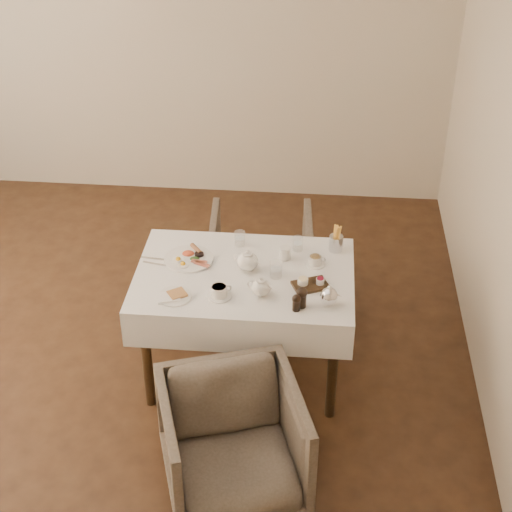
{
  "coord_description": "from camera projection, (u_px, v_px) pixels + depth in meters",
  "views": [
    {
      "loc": [
        1.21,
        -3.59,
        3.38
      ],
      "look_at": [
        0.86,
        0.24,
        0.82
      ],
      "focal_mm": 55.0,
      "sensor_mm": 36.0,
      "label": 1
    }
  ],
  "objects": [
    {
      "name": "creamer",
      "position": [
        285.0,
        253.0,
        4.69
      ],
      "size": [
        0.09,
        0.09,
        0.08
      ],
      "primitive_type": "cylinder",
      "rotation": [
        0.0,
        0.0,
        -0.43
      ],
      "color": "white",
      "rests_on": "table"
    },
    {
      "name": "breakfast_plate",
      "position": [
        189.0,
        258.0,
        4.7
      ],
      "size": [
        0.3,
        0.3,
        0.04
      ],
      "rotation": [
        0.0,
        0.0,
        0.21
      ],
      "color": "white",
      "rests_on": "table"
    },
    {
      "name": "teacup_far",
      "position": [
        315.0,
        261.0,
        4.65
      ],
      "size": [
        0.12,
        0.12,
        0.06
      ],
      "rotation": [
        0.0,
        0.0,
        0.06
      ],
      "color": "white",
      "rests_on": "table"
    },
    {
      "name": "armchair_far",
      "position": [
        261.0,
        259.0,
        5.48
      ],
      "size": [
        0.75,
        0.76,
        0.65
      ],
      "primitive_type": "imported",
      "rotation": [
        0.0,
        0.0,
        3.21
      ],
      "color": "#473F34",
      "rests_on": "ground"
    },
    {
      "name": "glass_left",
      "position": [
        240.0,
        238.0,
        4.82
      ],
      "size": [
        0.09,
        0.09,
        0.09
      ],
      "primitive_type": "cylinder",
      "rotation": [
        0.0,
        0.0,
        0.38
      ],
      "color": "silver",
      "rests_on": "table"
    },
    {
      "name": "fries_cup",
      "position": [
        336.0,
        239.0,
        4.75
      ],
      "size": [
        0.08,
        0.08,
        0.18
      ],
      "rotation": [
        0.0,
        0.0,
        0.12
      ],
      "color": "silver",
      "rests_on": "table"
    },
    {
      "name": "teapot_front",
      "position": [
        261.0,
        286.0,
        4.37
      ],
      "size": [
        0.18,
        0.15,
        0.12
      ],
      "primitive_type": null,
      "rotation": [
        0.0,
        0.0,
        -0.28
      ],
      "color": "white",
      "rests_on": "table"
    },
    {
      "name": "cutlery_knife",
      "position": [
        158.0,
        264.0,
        4.66
      ],
      "size": [
        0.19,
        0.05,
        0.0
      ],
      "primitive_type": "cube",
      "rotation": [
        0.0,
        0.0,
        1.36
      ],
      "color": "silver",
      "rests_on": "table"
    },
    {
      "name": "teapot_centre",
      "position": [
        248.0,
        260.0,
        4.58
      ],
      "size": [
        0.21,
        0.19,
        0.14
      ],
      "primitive_type": null,
      "rotation": [
        0.0,
        0.0,
        -0.41
      ],
      "color": "white",
      "rests_on": "table"
    },
    {
      "name": "condiment_board",
      "position": [
        310.0,
        284.0,
        4.47
      ],
      "size": [
        0.23,
        0.2,
        0.05
      ],
      "rotation": [
        0.0,
        0.0,
        0.4
      ],
      "color": "black",
      "rests_on": "table"
    },
    {
      "name": "glass_mid",
      "position": [
        276.0,
        269.0,
        4.53
      ],
      "size": [
        0.08,
        0.08,
        0.1
      ],
      "primitive_type": "cylinder",
      "rotation": [
        0.0,
        0.0,
        0.19
      ],
      "color": "silver",
      "rests_on": "table"
    },
    {
      "name": "glass_right",
      "position": [
        298.0,
        244.0,
        4.77
      ],
      "size": [
        0.07,
        0.07,
        0.09
      ],
      "primitive_type": "cylinder",
      "rotation": [
        0.0,
        0.0,
        -0.16
      ],
      "color": "silver",
      "rests_on": "table"
    },
    {
      "name": "silver_pot",
      "position": [
        329.0,
        295.0,
        4.3
      ],
      "size": [
        0.15,
        0.13,
        0.13
      ],
      "primitive_type": null,
      "rotation": [
        0.0,
        0.0,
        0.33
      ],
      "color": "white",
      "rests_on": "table"
    },
    {
      "name": "pepper_mill_left",
      "position": [
        296.0,
        303.0,
        4.26
      ],
      "size": [
        0.07,
        0.07,
        0.1
      ],
      "primitive_type": null,
      "rotation": [
        0.0,
        0.0,
        0.4
      ],
      "color": "black",
      "rests_on": "table"
    },
    {
      "name": "teacup_near",
      "position": [
        219.0,
        292.0,
        4.38
      ],
      "size": [
        0.14,
        0.14,
        0.07
      ],
      "rotation": [
        0.0,
        0.0,
        0.44
      ],
      "color": "white",
      "rests_on": "table"
    },
    {
      "name": "pepper_mill_right",
      "position": [
        302.0,
        297.0,
        4.29
      ],
      "size": [
        0.07,
        0.07,
        0.13
      ],
      "primitive_type": null,
      "rotation": [
        0.0,
        0.0,
        0.09
      ],
      "color": "black",
      "rests_on": "table"
    },
    {
      "name": "table",
      "position": [
        244.0,
        290.0,
        4.65
      ],
      "size": [
        1.28,
        0.88,
        0.75
      ],
      "color": "black",
      "rests_on": "ground"
    },
    {
      "name": "cutlery_fork",
      "position": [
        157.0,
        259.0,
        4.71
      ],
      "size": [
        0.2,
        0.04,
        0.0
      ],
      "primitive_type": "cube",
      "rotation": [
        0.0,
        0.0,
        1.46
      ],
      "color": "silver",
      "rests_on": "table"
    },
    {
      "name": "side_plate",
      "position": [
        174.0,
        296.0,
        4.38
      ],
      "size": [
        0.2,
        0.19,
        0.02
      ],
      "rotation": [
        0.0,
        0.0,
        0.39
      ],
      "color": "white",
      "rests_on": "table"
    },
    {
      "name": "armchair_near",
      "position": [
        233.0,
        442.0,
        4.05
      ],
      "size": [
        0.89,
        0.91,
        0.66
      ],
      "primitive_type": "imported",
      "rotation": [
        0.0,
        0.0,
        0.32
      ],
      "color": "#473F34",
      "rests_on": "ground"
    }
  ]
}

